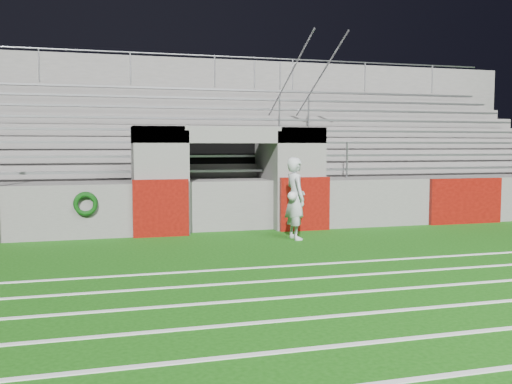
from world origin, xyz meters
name	(u,v)px	position (x,y,z in m)	size (l,w,h in m)	color
ground	(271,256)	(0.00, 0.00, 0.00)	(90.00, 90.00, 0.00)	#144E0D
field_markings	(406,339)	(0.00, -5.00, 0.01)	(28.00, 8.09, 0.01)	white
stadium_structure	(199,166)	(0.00, 7.97, 1.49)	(26.00, 8.48, 5.42)	#5F5D5A
goalkeeper_with_ball	(295,198)	(1.12, 1.74, 0.94)	(0.51, 0.71, 1.88)	#AFB4B9
hose_coil	(86,204)	(-3.49, 2.93, 0.82)	(0.55, 0.15, 0.55)	#0B380B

